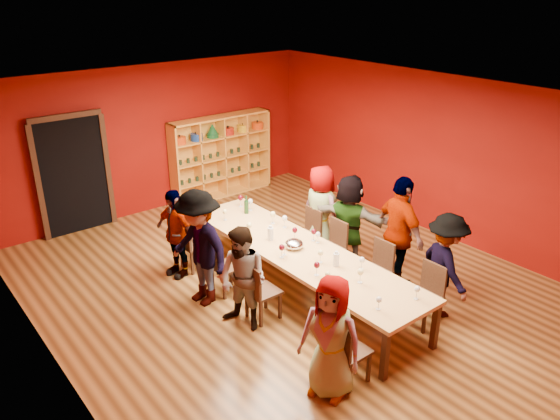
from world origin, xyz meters
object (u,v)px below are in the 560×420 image
object	(u,v)px
chair_person_left_0	(345,349)
person_right_1	(400,233)
shelving_unit	(220,152)
chair_person_left_3	(223,264)
chair_person_right_2	(334,244)
chair_person_right_1	(378,266)
wine_bottle	(246,207)
chair_person_right_0	(428,291)
person_right_2	(349,221)
chair_person_left_2	(259,289)
person_left_4	(176,233)
spittoon_bowl	(294,244)
person_left_0	(331,337)
person_left_3	(200,248)
person_right_3	(321,211)
tasting_table	(299,253)
chair_person_left_4	(191,243)
chair_person_right_3	(309,231)
person_right_0	(445,266)
person_left_2	(243,279)

from	to	relation	value
chair_person_left_0	person_right_1	world-z (taller)	person_right_1
shelving_unit	chair_person_left_3	size ratio (longest dim) A/B	2.70
chair_person_left_3	chair_person_right_2	distance (m)	1.90
chair_person_right_1	wine_bottle	world-z (taller)	wine_bottle
chair_person_right_0	person_right_2	bearing A→B (deg)	79.91
chair_person_left_2	chair_person_right_0	bearing A→B (deg)	-39.78
person_left_4	spittoon_bowl	distance (m)	1.97
person_left_0	person_left_3	xyz separation A→B (m)	(-0.13, 2.64, 0.13)
person_right_1	chair_person_left_2	bearing A→B (deg)	88.53
person_right_2	person_right_3	world-z (taller)	person_right_3
person_right_3	chair_person_right_0	bearing A→B (deg)	172.90
tasting_table	chair_person_right_2	distance (m)	0.95
tasting_table	chair_person_left_4	distance (m)	1.93
chair_person_right_2	chair_person_left_4	bearing A→B (deg)	140.36
chair_person_left_0	chair_person_left_3	world-z (taller)	same
chair_person_left_3	chair_person_right_1	size ratio (longest dim) A/B	1.00
person_right_1	person_left_4	bearing A→B (deg)	58.80
person_right_2	wine_bottle	distance (m)	1.79
person_right_1	person_right_3	world-z (taller)	person_right_1
chair_person_left_3	chair_person_right_3	bearing A→B (deg)	2.34
person_right_0	chair_person_right_1	size ratio (longest dim) A/B	1.76
chair_person_left_2	person_right_3	xyz separation A→B (m)	(2.09, 1.00, 0.31)
tasting_table	person_right_1	xyz separation A→B (m)	(1.35, -0.79, 0.22)
chair_person_right_0	chair_person_right_1	bearing A→B (deg)	90.00
person_left_3	person_right_3	world-z (taller)	person_left_3
shelving_unit	person_right_0	xyz separation A→B (m)	(-0.15, -6.03, -0.20)
chair_person_right_3	tasting_table	bearing A→B (deg)	-138.57
tasting_table	chair_person_right_3	xyz separation A→B (m)	(0.91, 0.80, -0.20)
spittoon_bowl	chair_person_right_3	bearing A→B (deg)	37.42
tasting_table	person_right_2	bearing A→B (deg)	8.29
person_left_2	chair_person_right_1	xyz separation A→B (m)	(2.08, -0.60, -0.25)
shelving_unit	wine_bottle	xyz separation A→B (m)	(-1.21, -2.69, -0.11)
chair_person_left_0	person_right_1	bearing A→B (deg)	26.23
chair_person_left_0	person_right_0	size ratio (longest dim) A/B	0.57
tasting_table	person_left_2	xyz separation A→B (m)	(-1.17, -0.19, 0.05)
person_left_2	person_left_4	xyz separation A→B (m)	(-0.00, 1.88, -0.00)
person_right_1	chair_person_right_1	bearing A→B (deg)	103.41
person_left_3	person_right_1	size ratio (longest dim) A/B	0.98
spittoon_bowl	wine_bottle	distance (m)	1.56
chair_person_left_3	chair_person_right_0	distance (m)	3.04
chair_person_left_0	person_right_1	xyz separation A→B (m)	(2.26, 1.11, 0.42)
person_left_0	shelving_unit	bearing A→B (deg)	135.47
shelving_unit	person_right_1	size ratio (longest dim) A/B	1.31
chair_person_left_3	spittoon_bowl	world-z (taller)	spittoon_bowl
shelving_unit	spittoon_bowl	bearing A→B (deg)	-108.62
chair_person_left_3	chair_person_right_1	world-z (taller)	same
person_left_4	chair_person_right_3	world-z (taller)	person_left_4
tasting_table	person_right_1	world-z (taller)	person_right_1
person_left_3	chair_person_left_4	size ratio (longest dim) A/B	2.02
chair_person_left_0	chair_person_left_2	world-z (taller)	same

